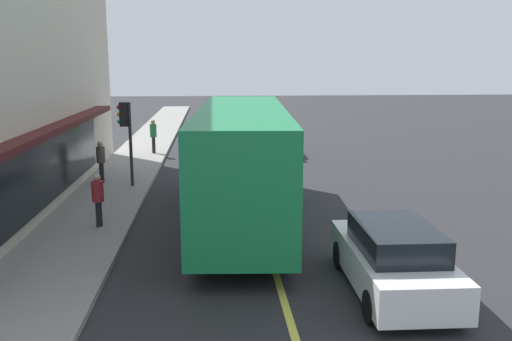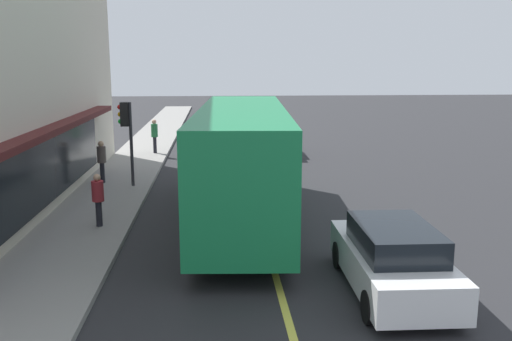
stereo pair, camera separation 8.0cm
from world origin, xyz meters
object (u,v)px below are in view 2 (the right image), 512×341
at_px(bus, 243,158).
at_px(pedestrian_waiting, 154,133).
at_px(car_silver, 273,140).
at_px(pedestrian_near_storefront, 98,195).
at_px(traffic_light, 126,124).
at_px(car_white, 392,259).
at_px(pedestrian_by_curb, 102,158).

bearing_deg(bus, pedestrian_waiting, 17.89).
height_order(car_silver, pedestrian_near_storefront, pedestrian_near_storefront).
xyz_separation_m(car_silver, pedestrian_near_storefront, (-13.24, 6.45, 0.33)).
height_order(bus, car_silver, bus).
bearing_deg(traffic_light, pedestrian_near_storefront, 179.50).
relative_size(car_white, pedestrian_waiting, 2.47).
xyz_separation_m(traffic_light, pedestrian_near_storefront, (-5.30, 0.05, -1.46)).
bearing_deg(pedestrian_near_storefront, car_white, -124.36).
bearing_deg(car_silver, bus, 169.89).
relative_size(pedestrian_by_curb, pedestrian_waiting, 0.95).
distance_m(bus, pedestrian_waiting, 12.96).
bearing_deg(traffic_light, car_white, -145.21).
distance_m(traffic_light, pedestrian_waiting, 7.82).
relative_size(pedestrian_by_curb, pedestrian_near_storefront, 1.07).
height_order(traffic_light, pedestrian_by_curb, traffic_light).
relative_size(bus, traffic_light, 3.52).
height_order(car_silver, pedestrian_by_curb, pedestrian_by_curb).
bearing_deg(pedestrian_near_storefront, car_silver, -25.96).
distance_m(traffic_light, car_silver, 10.36).
height_order(traffic_light, pedestrian_waiting, traffic_light).
distance_m(bus, pedestrian_near_storefront, 4.36).
xyz_separation_m(pedestrian_waiting, pedestrian_near_storefront, (-13.00, 0.23, -0.13)).
distance_m(bus, car_white, 6.38).
bearing_deg(traffic_light, pedestrian_waiting, -1.40).
bearing_deg(pedestrian_waiting, pedestrian_near_storefront, 178.97).
xyz_separation_m(pedestrian_by_curb, pedestrian_near_storefront, (-5.93, -1.06, -0.07)).
distance_m(car_white, pedestrian_by_curb, 13.54).
xyz_separation_m(bus, pedestrian_near_storefront, (-0.69, 4.21, -0.91)).
xyz_separation_m(car_silver, pedestrian_waiting, (-0.24, 6.21, 0.46)).
distance_m(car_silver, pedestrian_by_curb, 10.49).
xyz_separation_m(traffic_light, car_silver, (7.94, -6.40, -1.79)).
relative_size(traffic_light, car_silver, 0.74).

